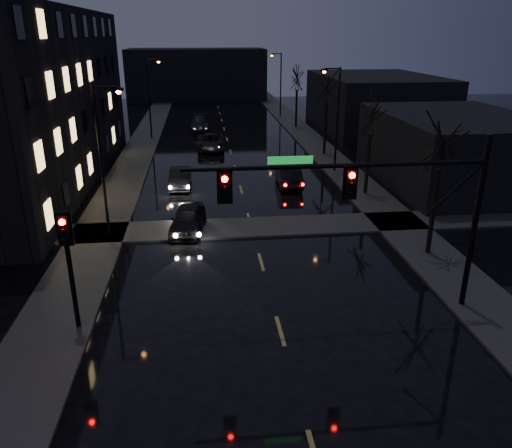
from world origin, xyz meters
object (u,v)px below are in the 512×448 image
object	(u,v)px
oncoming_car_d	(200,123)
lead_car	(289,176)
oncoming_car_a	(188,219)
oncoming_car_b	(180,178)
oncoming_car_c	(211,142)

from	to	relation	value
oncoming_car_d	lead_car	size ratio (longest dim) A/B	1.25
lead_car	oncoming_car_a	bearing A→B (deg)	51.18
oncoming_car_b	oncoming_car_d	bearing A→B (deg)	87.06
oncoming_car_b	oncoming_car_a	bearing A→B (deg)	-84.32
oncoming_car_c	lead_car	bearing A→B (deg)	-65.90
lead_car	oncoming_car_d	bearing A→B (deg)	-72.68
oncoming_car_b	oncoming_car_d	world-z (taller)	oncoming_car_d
oncoming_car_a	oncoming_car_d	distance (m)	31.04
oncoming_car_c	lead_car	distance (m)	13.62
oncoming_car_a	oncoming_car_d	bearing A→B (deg)	95.58
oncoming_car_d	lead_car	bearing A→B (deg)	-74.79
oncoming_car_b	lead_car	distance (m)	7.79
oncoming_car_a	oncoming_car_c	bearing A→B (deg)	92.25
oncoming_car_a	oncoming_car_c	size ratio (longest dim) A/B	0.80
oncoming_car_c	oncoming_car_d	size ratio (longest dim) A/B	0.97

